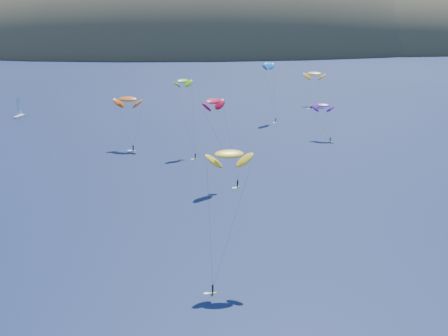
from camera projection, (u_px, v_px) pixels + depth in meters
island at (225, 56)px, 618.97m from camera, size 730.00×300.00×210.00m
sailboat at (19, 115)px, 254.78m from camera, size 8.03×7.07×9.60m
kitesurfer_1 at (128, 99)px, 201.52m from camera, size 10.35×10.22×18.42m
kitesurfer_2 at (229, 154)px, 106.88m from camera, size 8.26×10.46×24.12m
kitesurfer_3 at (183, 81)px, 193.52m from camera, size 7.26×13.78×24.39m
kitesurfer_4 at (268, 64)px, 243.33m from camera, size 7.70×9.77×24.47m
kitesurfer_6 at (323, 105)px, 214.53m from camera, size 8.48×9.90×13.81m
kitesurfer_9 at (213, 101)px, 159.85m from camera, size 10.63×9.04×24.25m
kitesurfer_11 at (314, 74)px, 280.30m from camera, size 10.75×14.74×16.90m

